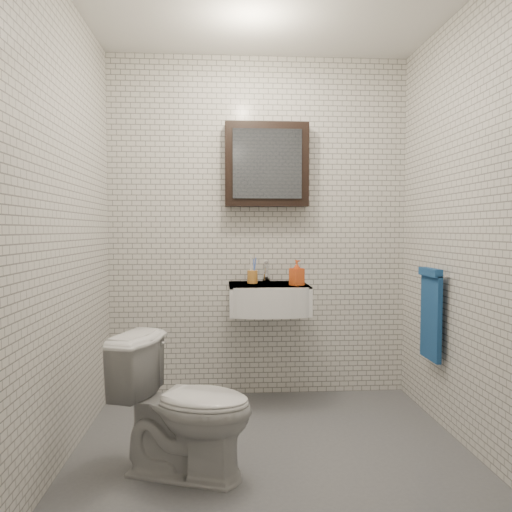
# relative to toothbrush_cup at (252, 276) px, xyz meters

# --- Properties ---
(ground) EXTENTS (2.20, 2.00, 0.01)m
(ground) POSITION_rel_toothbrush_cup_xyz_m (0.06, -0.84, -0.90)
(ground) COLOR #53555C
(ground) RESTS_ON ground
(room_shell) EXTENTS (2.22, 2.02, 2.51)m
(room_shell) POSITION_rel_toothbrush_cup_xyz_m (0.06, -0.84, 0.57)
(room_shell) COLOR silver
(room_shell) RESTS_ON ground
(washbasin) EXTENTS (0.55, 0.50, 0.20)m
(washbasin) POSITION_rel_toothbrush_cup_xyz_m (0.11, -0.10, -0.14)
(washbasin) COLOR white
(washbasin) RESTS_ON room_shell
(faucet) EXTENTS (0.06, 0.20, 0.15)m
(faucet) POSITION_rel_toothbrush_cup_xyz_m (0.11, 0.09, 0.02)
(faucet) COLOR silver
(faucet) RESTS_ON washbasin
(mirror_cabinet) EXTENTS (0.60, 0.15, 0.60)m
(mirror_cabinet) POSITION_rel_toothbrush_cup_xyz_m (0.11, 0.09, 0.80)
(mirror_cabinet) COLOR black
(mirror_cabinet) RESTS_ON room_shell
(towel_rail) EXTENTS (0.09, 0.30, 0.58)m
(towel_rail) POSITION_rel_toothbrush_cup_xyz_m (1.10, -0.49, -0.18)
(towel_rail) COLOR silver
(towel_rail) RESTS_ON room_shell
(toothbrush_cup) EXTENTS (0.07, 0.07, 0.20)m
(toothbrush_cup) POSITION_rel_toothbrush_cup_xyz_m (0.00, 0.00, 0.00)
(toothbrush_cup) COLOR #C37E30
(toothbrush_cup) RESTS_ON washbasin
(soap_bottle) EXTENTS (0.11, 0.11, 0.17)m
(soap_bottle) POSITION_rel_toothbrush_cup_xyz_m (0.30, -0.15, 0.04)
(soap_bottle) COLOR orange
(soap_bottle) RESTS_ON washbasin
(toilet) EXTENTS (0.78, 0.60, 0.70)m
(toilet) POSITION_rel_toothbrush_cup_xyz_m (-0.40, -1.06, -0.55)
(toilet) COLOR silver
(toilet) RESTS_ON ground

